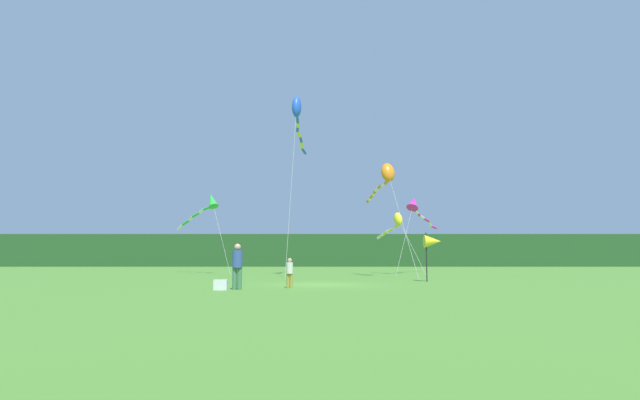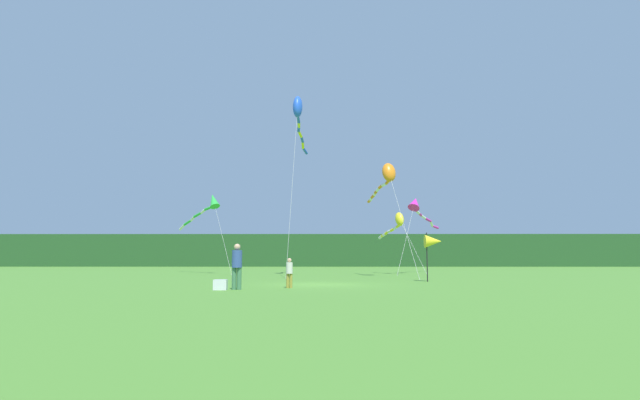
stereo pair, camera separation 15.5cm
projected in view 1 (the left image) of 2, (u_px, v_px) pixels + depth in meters
ground_plane at (320, 285)px, 24.44m from camera, size 120.00×120.00×0.00m
distant_treeline at (320, 250)px, 69.40m from camera, size 108.00×3.23×4.30m
person_adult at (238, 264)px, 20.79m from camera, size 0.41×0.41×1.84m
person_child at (290, 271)px, 21.88m from camera, size 0.28×0.28×1.26m
cooler_box at (222, 285)px, 20.49m from camera, size 0.53×0.36×0.41m
banner_flag_pole at (433, 242)px, 27.56m from camera, size 0.90×0.70×2.61m
kite_green at (207, 206)px, 40.25m from camera, size 6.02×7.63×6.31m
kite_yellow at (397, 222)px, 39.16m from camera, size 2.52×7.50×4.82m
kite_blue at (298, 113)px, 35.88m from camera, size 1.02×9.59×12.42m
kite_orange at (387, 176)px, 34.11m from camera, size 2.28×7.96×7.58m
kite_magenta at (417, 207)px, 40.17m from camera, size 5.05×9.32×6.05m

